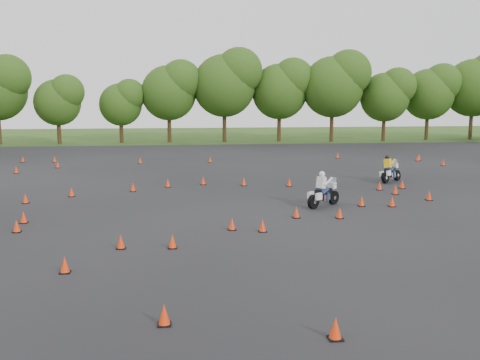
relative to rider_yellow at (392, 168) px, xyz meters
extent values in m
plane|color=#2D5119|center=(-9.77, -9.85, -0.81)|extent=(140.00, 140.00, 0.00)
plane|color=black|center=(-9.77, -3.85, -0.81)|extent=(62.00, 62.00, 0.00)
cone|color=#F0340A|center=(-12.85, -12.60, -0.58)|extent=(0.26, 0.26, 0.45)
cone|color=#F0340A|center=(-15.87, -14.77, -0.58)|extent=(0.26, 0.26, 0.45)
cone|color=#F0340A|center=(-0.34, -2.23, -0.58)|extent=(0.26, 0.26, 0.45)
cone|color=#F0340A|center=(-9.54, -10.80, -0.58)|extent=(0.26, 0.26, 0.45)
cone|color=#F0340A|center=(-4.25, -6.67, -0.58)|extent=(0.26, 0.26, 0.45)
cone|color=#F0340A|center=(-14.95, -1.37, -0.58)|extent=(0.26, 0.26, 0.45)
cone|color=#F0340A|center=(-10.63, -10.39, -0.58)|extent=(0.26, 0.26, 0.45)
cone|color=#F0340A|center=(-13.02, -18.67, -0.58)|extent=(0.26, 0.26, 0.45)
cone|color=#F0340A|center=(-11.12, 0.42, -0.58)|extent=(0.26, 0.26, 0.45)
cone|color=#F0340A|center=(-19.74, -4.07, -0.58)|extent=(0.26, 0.26, 0.45)
cone|color=#F0340A|center=(-7.76, -8.67, -0.58)|extent=(0.26, 0.26, 0.45)
cone|color=#F0340A|center=(-20.99, 9.16, -0.58)|extent=(0.26, 0.26, 0.45)
cone|color=#F0340A|center=(-17.91, -2.54, -0.58)|extent=(0.26, 0.26, 0.45)
cone|color=#F0340A|center=(6.71, 10.58, -0.58)|extent=(0.26, 0.26, 0.45)
cone|color=#F0340A|center=(-6.01, -8.97, -0.58)|extent=(0.26, 0.26, 0.45)
cone|color=#F0340A|center=(-10.01, 10.94, -0.58)|extent=(0.26, 0.26, 0.45)
cone|color=#F0340A|center=(-6.35, -0.75, -0.58)|extent=(0.26, 0.26, 0.45)
cone|color=#F0340A|center=(6.84, 6.92, -0.58)|extent=(0.26, 0.26, 0.45)
cone|color=#F0340A|center=(-4.53, -1.48, -0.58)|extent=(0.26, 0.26, 0.45)
cone|color=#F0340A|center=(-8.86, -0.25, -0.58)|extent=(0.26, 0.26, 0.45)
cone|color=#F0340A|center=(-1.46, -3.93, -0.58)|extent=(0.26, 0.26, 0.45)
cone|color=#F0340A|center=(-24.39, 13.00, -0.58)|extent=(0.26, 0.26, 0.45)
cone|color=#F0340A|center=(0.65, 12.67, -0.58)|extent=(0.26, 0.26, 0.45)
cone|color=#F0340A|center=(-2.90, -6.92, -0.58)|extent=(0.26, 0.26, 0.45)
cone|color=#F0340A|center=(-9.52, -19.80, -0.58)|extent=(0.26, 0.26, 0.45)
cone|color=#F0340A|center=(-1.77, -2.56, -0.58)|extent=(0.26, 0.26, 0.45)
cone|color=#F0340A|center=(-21.95, 12.67, -0.58)|extent=(0.26, 0.26, 0.45)
cone|color=#F0340A|center=(-14.54, -12.45, -0.58)|extent=(0.26, 0.26, 0.45)
cone|color=#F0340A|center=(-13.13, -0.20, -0.58)|extent=(0.26, 0.26, 0.45)
cone|color=#F0340A|center=(-18.57, -9.74, -0.58)|extent=(0.26, 0.26, 0.45)
cone|color=#F0340A|center=(-0.50, -5.68, -0.58)|extent=(0.26, 0.26, 0.45)
cone|color=#F0340A|center=(-15.31, 10.95, -0.58)|extent=(0.26, 0.26, 0.45)
cone|color=#F0340A|center=(-23.11, 6.58, -0.58)|extent=(0.26, 0.26, 0.45)
cone|color=#F0340A|center=(6.38, 10.08, -0.58)|extent=(0.26, 0.26, 0.45)
cone|color=#F0340A|center=(-18.72, -8.25, -0.58)|extent=(0.26, 0.26, 0.45)
camera|label=1|loc=(-12.73, -29.84, 4.09)|focal=40.00mm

